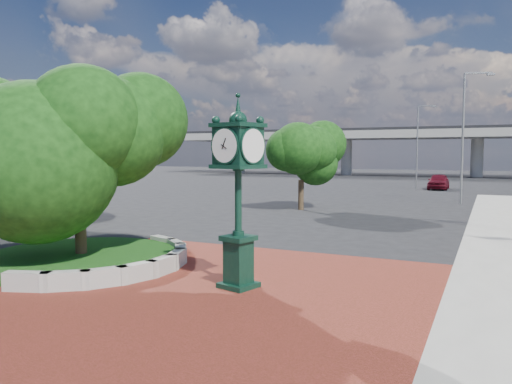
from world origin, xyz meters
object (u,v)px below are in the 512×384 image
at_px(parked_car, 438,181).
at_px(street_lamp_near, 466,127).
at_px(street_lamp_far, 419,140).
at_px(post_clock, 238,184).

distance_m(parked_car, street_lamp_near, 15.54).
xyz_separation_m(parked_car, street_lamp_near, (3.05, -14.51, 4.66)).
xyz_separation_m(parked_car, street_lamp_far, (-1.89, -0.39, 4.12)).
distance_m(post_clock, street_lamp_far, 40.90).
distance_m(post_clock, parked_car, 41.30).
distance_m(street_lamp_near, street_lamp_far, 14.97).
bearing_deg(post_clock, parked_car, 88.19).
relative_size(post_clock, street_lamp_near, 0.55).
height_order(post_clock, street_lamp_far, street_lamp_far).
xyz_separation_m(post_clock, street_lamp_near, (4.36, 26.72, 2.63)).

